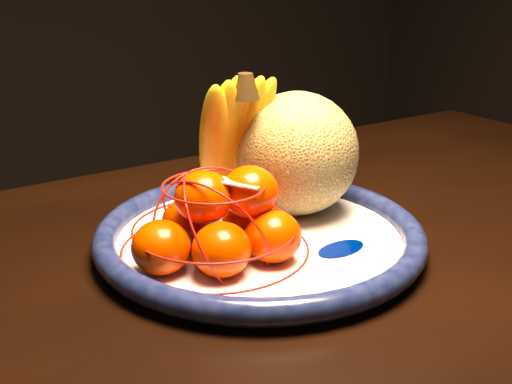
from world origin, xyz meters
name	(u,v)px	position (x,y,z in m)	size (l,w,h in m)	color
dining_table	(320,310)	(0.11, -0.01, 0.66)	(1.56, 1.03, 0.74)	black
fruit_bowl	(260,236)	(0.05, 0.04, 0.76)	(0.40, 0.40, 0.03)	white
cantaloupe	(297,154)	(0.13, 0.09, 0.84)	(0.16, 0.16, 0.16)	olive
banana_bunch	(229,138)	(0.04, 0.12, 0.86)	(0.14, 0.13, 0.21)	yellow
mandarin_bag	(220,225)	(-0.02, 0.01, 0.80)	(0.28, 0.28, 0.13)	#FF4300
price_tag	(228,181)	(-0.01, 0.00, 0.85)	(0.07, 0.03, 0.00)	white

